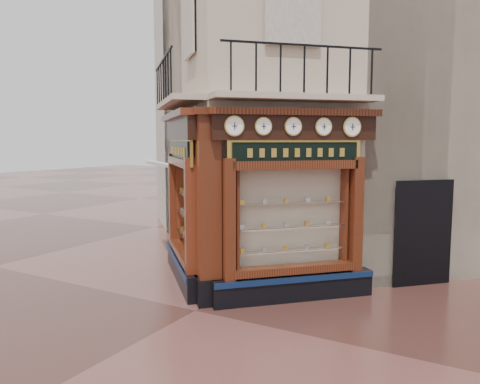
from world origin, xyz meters
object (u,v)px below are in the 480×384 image
Objects in this scene: corner_pilaster at (209,210)px; clock_d at (323,127)px; signboard_left at (180,151)px; signboard_right at (296,153)px; clock_b at (263,126)px; clock_c at (293,126)px; awning at (163,255)px; clock_e at (352,127)px; clock_a at (234,126)px.

clock_d is at bearing -10.55° from corner_pilaster.
clock_d is (1.92, 1.32, 1.67)m from corner_pilaster.
signboard_left is 2.92m from signboard_right.
clock_b reaches higher than signboard_right.
clock_c is 0.24× the size of awning.
clock_d is 0.24× the size of awning.
signboard_left is (-1.46, 1.01, 1.15)m from corner_pilaster.
corner_pilaster reaches higher than clock_b.
clock_d is 6.63m from awning.
clock_b is at bearing -180.00° from clock_c.
corner_pilaster is 9.71× the size of clock_e.
awning is 0.69× the size of signboard_left.
clock_c reaches higher than signboard_left.
clock_c reaches higher than awning.
clock_c reaches higher than clock_b.
corner_pilaster is at bearing -169.75° from signboard_left.
clock_e is 0.27× the size of awning.
clock_b is 0.16× the size of signboard_left.
corner_pilaster is 2.38m from clock_c.
clock_d reaches higher than awning.
awning is (-5.82, 0.97, -3.62)m from clock_e.
clock_b is at bearing 0.00° from clock_a.
awning is 4.07m from signboard_left.
awning is at bearing 3.99° from signboard_left.
clock_c is 1.00× the size of clock_d.
corner_pilaster is 4.82m from awning.
clock_b is 0.86× the size of clock_e.
signboard_left is at bearing -176.01° from awning.
clock_d reaches higher than signboard_right.
corner_pilaster is 1.77× the size of signboard_left.
clock_c is (0.44, 0.44, -0.00)m from clock_b.
clock_e is at bearing 0.00° from clock_a.
clock_e is at bearing 0.00° from clock_b.
clock_e is 0.18× the size of signboard_left.
clock_b is at bearing -148.57° from signboard_left.
clock_a is at bearing -180.00° from clock_e.
signboard_right is (4.91, -1.73, 3.10)m from awning.
clock_e reaches higher than clock_c.
clock_a is 0.19× the size of signboard_right.
clock_c is 0.54m from signboard_right.
clock_b reaches higher than awning.
clock_b is 0.96× the size of clock_c.
clock_e is 6.93m from awning.
clock_e is at bearing 0.00° from clock_c.
clock_c is at bearing 180.00° from clock_d.
clock_c is at bearing -138.11° from signboard_left.
corner_pilaster is 10.82× the size of clock_d.
clock_a is 0.96× the size of clock_e.
corner_pilaster is 3.40m from clock_e.
clock_c is 0.16× the size of signboard_left.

